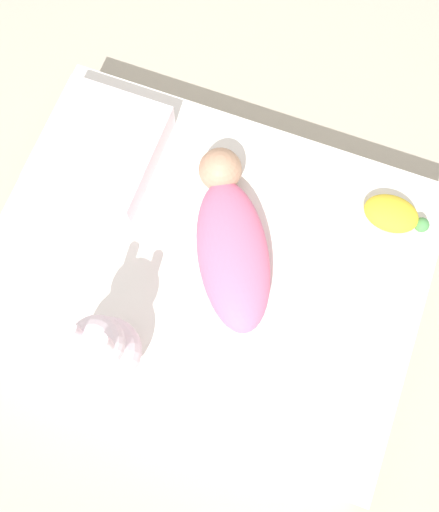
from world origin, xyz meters
TOP-DOWN VIEW (x-y plane):
  - ground_plane at (0.00, 0.00)m, footprint 12.00×12.00m
  - bed_mattress at (0.00, 0.00)m, footprint 1.30×1.00m
  - swaddled_baby at (0.05, 0.07)m, footprint 0.41×0.56m
  - pillow at (-0.43, 0.22)m, footprint 0.34×0.37m
  - bunny_plush at (-0.15, -0.36)m, footprint 0.19×0.19m
  - turtle_plush at (0.48, 0.33)m, footprint 0.20×0.12m

SIDE VIEW (x-z plane):
  - ground_plane at x=0.00m, z-range 0.00..0.00m
  - bed_mattress at x=0.00m, z-range 0.00..0.22m
  - turtle_plush at x=0.48m, z-range 0.22..0.29m
  - pillow at x=-0.43m, z-range 0.22..0.32m
  - swaddled_baby at x=0.05m, z-range 0.21..0.35m
  - bunny_plush at x=-0.15m, z-range 0.17..0.55m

